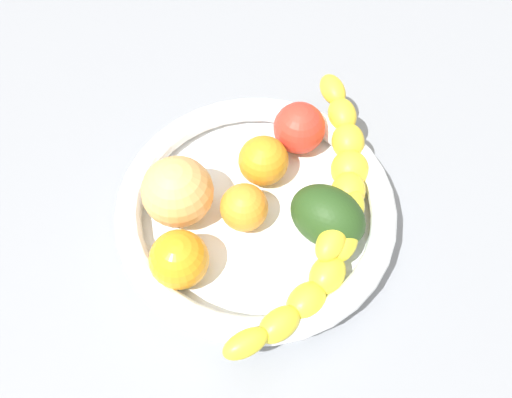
{
  "coord_description": "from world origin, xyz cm",
  "views": [
    {
      "loc": [
        -28.91,
        3.3,
        56.07
      ],
      "look_at": [
        0.0,
        0.0,
        8.39
      ],
      "focal_mm": 36.5,
      "sensor_mm": 36.0,
      "label": 1
    }
  ],
  "objects_px": {
    "fruit_bowl": "(256,211)",
    "orange_front": "(263,161)",
    "banana_draped_left": "(344,165)",
    "banana_draped_right": "(312,282)",
    "orange_mid_right": "(244,207)",
    "peach_blush": "(178,192)",
    "orange_mid_left": "(179,259)",
    "avocado_dark": "(328,216)",
    "tomato_red": "(299,128)"
  },
  "relations": [
    {
      "from": "fruit_bowl",
      "to": "tomato_red",
      "type": "xyz_separation_m",
      "value": [
        0.09,
        -0.06,
        0.03
      ]
    },
    {
      "from": "banana_draped_right",
      "to": "orange_mid_right",
      "type": "distance_m",
      "value": 0.11
    },
    {
      "from": "tomato_red",
      "to": "peach_blush",
      "type": "bearing_deg",
      "value": 118.32
    },
    {
      "from": "fruit_bowl",
      "to": "banana_draped_left",
      "type": "relative_size",
      "value": 1.21
    },
    {
      "from": "avocado_dark",
      "to": "peach_blush",
      "type": "bearing_deg",
      "value": 74.1
    },
    {
      "from": "banana_draped_left",
      "to": "peach_blush",
      "type": "distance_m",
      "value": 0.19
    },
    {
      "from": "fruit_bowl",
      "to": "orange_front",
      "type": "bearing_deg",
      "value": -15.74
    },
    {
      "from": "banana_draped_right",
      "to": "orange_mid_right",
      "type": "bearing_deg",
      "value": 31.81
    },
    {
      "from": "banana_draped_right",
      "to": "orange_mid_left",
      "type": "relative_size",
      "value": 2.84
    },
    {
      "from": "banana_draped_right",
      "to": "orange_mid_left",
      "type": "bearing_deg",
      "value": 73.55
    },
    {
      "from": "avocado_dark",
      "to": "orange_mid_left",
      "type": "bearing_deg",
      "value": 101.29
    },
    {
      "from": "fruit_bowl",
      "to": "orange_front",
      "type": "xyz_separation_m",
      "value": [
        0.05,
        -0.01,
        0.03
      ]
    },
    {
      "from": "banana_draped_left",
      "to": "peach_blush",
      "type": "bearing_deg",
      "value": 96.32
    },
    {
      "from": "tomato_red",
      "to": "fruit_bowl",
      "type": "bearing_deg",
      "value": 145.93
    },
    {
      "from": "banana_draped_right",
      "to": "orange_front",
      "type": "bearing_deg",
      "value": 11.37
    },
    {
      "from": "orange_mid_left",
      "to": "fruit_bowl",
      "type": "bearing_deg",
      "value": -53.71
    },
    {
      "from": "orange_mid_right",
      "to": "tomato_red",
      "type": "height_order",
      "value": "tomato_red"
    },
    {
      "from": "banana_draped_left",
      "to": "orange_front",
      "type": "relative_size",
      "value": 4.44
    },
    {
      "from": "banana_draped_right",
      "to": "tomato_red",
      "type": "distance_m",
      "value": 0.19
    },
    {
      "from": "banana_draped_right",
      "to": "fruit_bowl",
      "type": "bearing_deg",
      "value": 23.89
    },
    {
      "from": "orange_mid_right",
      "to": "peach_blush",
      "type": "bearing_deg",
      "value": 73.85
    },
    {
      "from": "orange_front",
      "to": "peach_blush",
      "type": "xyz_separation_m",
      "value": [
        -0.04,
        0.1,
        0.01
      ]
    },
    {
      "from": "banana_draped_left",
      "to": "orange_front",
      "type": "xyz_separation_m",
      "value": [
        0.02,
        0.09,
        -0.0
      ]
    },
    {
      "from": "orange_front",
      "to": "tomato_red",
      "type": "relative_size",
      "value": 0.94
    },
    {
      "from": "orange_front",
      "to": "avocado_dark",
      "type": "xyz_separation_m",
      "value": [
        -0.08,
        -0.06,
        0.0
      ]
    },
    {
      "from": "banana_draped_right",
      "to": "peach_blush",
      "type": "relative_size",
      "value": 2.23
    },
    {
      "from": "banana_draped_left",
      "to": "orange_mid_left",
      "type": "height_order",
      "value": "orange_mid_left"
    },
    {
      "from": "banana_draped_left",
      "to": "orange_front",
      "type": "height_order",
      "value": "orange_front"
    },
    {
      "from": "orange_mid_left",
      "to": "peach_blush",
      "type": "bearing_deg",
      "value": -1.66
    },
    {
      "from": "orange_front",
      "to": "orange_mid_left",
      "type": "height_order",
      "value": "orange_mid_left"
    },
    {
      "from": "banana_draped_left",
      "to": "peach_blush",
      "type": "height_order",
      "value": "peach_blush"
    },
    {
      "from": "banana_draped_left",
      "to": "orange_mid_left",
      "type": "relative_size",
      "value": 4.19
    },
    {
      "from": "orange_front",
      "to": "orange_mid_right",
      "type": "height_order",
      "value": "orange_front"
    },
    {
      "from": "orange_front",
      "to": "peach_blush",
      "type": "distance_m",
      "value": 0.1
    },
    {
      "from": "orange_front",
      "to": "tomato_red",
      "type": "bearing_deg",
      "value": -49.38
    },
    {
      "from": "banana_draped_left",
      "to": "banana_draped_right",
      "type": "height_order",
      "value": "banana_draped_left"
    },
    {
      "from": "banana_draped_left",
      "to": "avocado_dark",
      "type": "distance_m",
      "value": 0.07
    },
    {
      "from": "fruit_bowl",
      "to": "banana_draped_right",
      "type": "distance_m",
      "value": 0.11
    },
    {
      "from": "orange_mid_right",
      "to": "fruit_bowl",
      "type": "bearing_deg",
      "value": -63.45
    },
    {
      "from": "avocado_dark",
      "to": "banana_draped_left",
      "type": "bearing_deg",
      "value": -25.7
    },
    {
      "from": "orange_mid_right",
      "to": "avocado_dark",
      "type": "height_order",
      "value": "avocado_dark"
    },
    {
      "from": "orange_front",
      "to": "tomato_red",
      "type": "height_order",
      "value": "tomato_red"
    },
    {
      "from": "banana_draped_right",
      "to": "orange_mid_right",
      "type": "relative_size",
      "value": 3.29
    },
    {
      "from": "banana_draped_left",
      "to": "fruit_bowl",
      "type": "bearing_deg",
      "value": 108.1
    },
    {
      "from": "orange_mid_left",
      "to": "tomato_red",
      "type": "height_order",
      "value": "same"
    },
    {
      "from": "banana_draped_left",
      "to": "orange_front",
      "type": "distance_m",
      "value": 0.09
    },
    {
      "from": "banana_draped_left",
      "to": "banana_draped_right",
      "type": "relative_size",
      "value": 1.48
    },
    {
      "from": "orange_mid_right",
      "to": "banana_draped_left",
      "type": "bearing_deg",
      "value": -70.86
    },
    {
      "from": "orange_front",
      "to": "banana_draped_right",
      "type": "bearing_deg",
      "value": -168.63
    },
    {
      "from": "tomato_red",
      "to": "banana_draped_left",
      "type": "bearing_deg",
      "value": -143.62
    }
  ]
}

